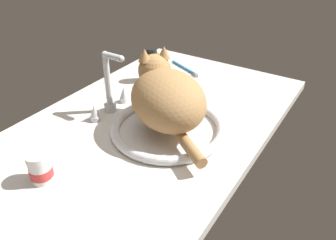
% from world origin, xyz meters
% --- Properties ---
extents(countertop, '(1.20, 0.69, 0.03)m').
position_xyz_m(countertop, '(0.00, 0.00, 0.01)').
color(countertop, silver).
rests_on(countertop, ground).
extents(sink_basin, '(0.35, 0.35, 0.03)m').
position_xyz_m(sink_basin, '(0.02, -0.08, 0.04)').
color(sink_basin, white).
rests_on(sink_basin, countertop).
extents(faucet, '(0.18, 0.09, 0.21)m').
position_xyz_m(faucet, '(0.02, 0.14, 0.11)').
color(faucet, silver).
rests_on(faucet, countertop).
extents(cat, '(0.33, 0.36, 0.20)m').
position_xyz_m(cat, '(0.03, -0.07, 0.14)').
color(cat, tan).
rests_on(cat, sink_basin).
extents(amber_bottle, '(0.05, 0.05, 0.13)m').
position_xyz_m(amber_bottle, '(0.29, 0.17, 0.09)').
color(amber_bottle, gold).
rests_on(amber_bottle, countertop).
extents(pill_bottle, '(0.06, 0.06, 0.08)m').
position_xyz_m(pill_bottle, '(-0.33, 0.07, 0.07)').
color(pill_bottle, white).
rests_on(pill_bottle, countertop).
extents(toothbrush, '(0.09, 0.17, 0.02)m').
position_xyz_m(toothbrush, '(0.45, 0.11, 0.04)').
color(toothbrush, '#338CD1').
rests_on(toothbrush, countertop).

